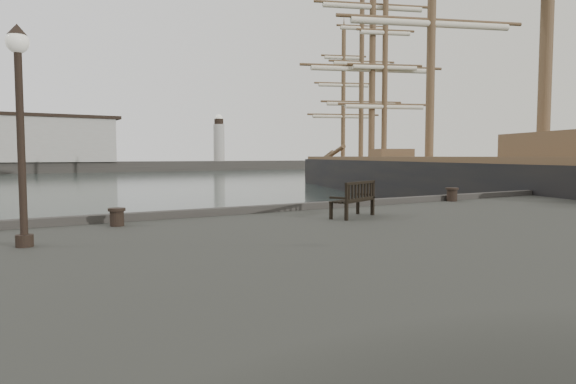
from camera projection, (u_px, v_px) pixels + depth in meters
name	position (u px, v px, depth m)	size (l,w,h in m)	color
ground	(311.00, 262.00, 14.79)	(400.00, 400.00, 0.00)	black
bench	(353.00, 206.00, 12.56)	(1.56, 1.05, 0.85)	black
bollard_left	(117.00, 217.00, 10.96)	(0.37, 0.37, 0.39)	black
bollard_right	(452.00, 194.00, 17.02)	(0.43, 0.43, 0.45)	black
lamp_post	(20.00, 105.00, 8.30)	(0.36, 0.36, 3.62)	black
tall_ship_main	(428.00, 186.00, 38.50)	(24.86, 45.62, 34.05)	black
tall_ship_far	(361.00, 176.00, 58.18)	(15.78, 27.39, 23.34)	black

